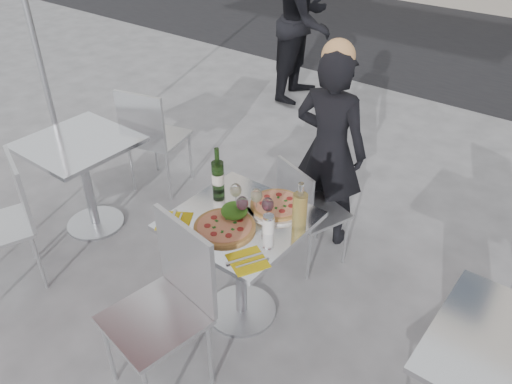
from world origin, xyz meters
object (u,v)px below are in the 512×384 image
Objects in this scene: wineglass_red_b at (268,205)px; napkin_left at (174,221)px; chair_far at (306,207)px; pizza_near at (225,227)px; sugar_shaker at (269,224)px; pedestrian_a at (306,20)px; wineglass_white_b at (256,196)px; main_table at (240,247)px; wineglass_red_a at (242,204)px; pizza_far at (277,205)px; wineglass_white_a at (236,191)px; side_chair_lfar at (151,133)px; chair_near at (169,297)px; carafe at (300,211)px; wine_bottle at (218,175)px; woman_diner at (330,150)px; side_table_left at (83,166)px; napkin_right at (248,261)px; salad_plate at (234,212)px; side_chair_lnear at (8,214)px.

napkin_left is (-0.41, -0.32, -0.11)m from wineglass_red_b.
pizza_near is at bearing 106.34° from chair_far.
sugar_shaker is 0.11m from wineglass_red_b.
pizza_near is at bearing -162.90° from pedestrian_a.
sugar_shaker is at bearing -32.40° from wineglass_white_b.
wineglass_white_b is at bearing 78.65° from pizza_near.
main_table is 0.32m from wineglass_red_a.
wineglass_red_a is at bearing -110.80° from pizza_far.
sugar_shaker is at bearing -13.97° from wineglass_white_a.
wineglass_white_b is (1.52, -0.55, 0.30)m from side_chair_lfar.
pizza_far is (1.74, -2.97, -0.14)m from pedestrian_a.
chair_near is 0.64m from sugar_shaker.
pizza_near is at bearing -6.19° from napkin_left.
carafe is 0.32m from wineglass_red_a.
wine_bottle is (-0.32, -0.50, 0.38)m from chair_far.
napkin_left is (-0.29, -0.24, -0.11)m from wineglass_red_a.
wine_bottle is 0.50m from sugar_shaker.
wineglass_white_b is at bearing -5.57° from wine_bottle.
wineglass_red_a is at bearing 108.31° from chair_far.
pedestrian_a reaches higher than wineglass_red_a.
sugar_shaker is (0.21, 0.12, 0.04)m from pizza_near.
pizza_far is (0.13, -0.81, 0.03)m from woman_diner.
sugar_shaker is (1.68, -0.65, 0.25)m from side_chair_lfar.
side_chair_lfar is at bearing 156.84° from wine_bottle.
side_table_left is 3.08× the size of napkin_right.
pizza_far is 0.49m from napkin_right.
salad_plate is (1.60, -3.19, -0.12)m from pedestrian_a.
wineglass_white_a is at bearing 112.40° from pizza_near.
wine_bottle is at bearing 68.47° from woman_diner.
side_table_left is 1.84m from carafe.
wineglass_red_b is (-0.06, 0.07, 0.06)m from sugar_shaker.
pizza_far is 2.22× the size of wineglass_white_a.
wineglass_red_b is 0.65× the size of napkin_right.
side_chair_lnear is at bearing -158.53° from pizza_near.
napkin_left is (-0.24, -0.24, -0.03)m from salad_plate.
carafe is 1.84× the size of wineglass_white_a.
side_chair_lfar reaches higher than napkin_left.
pizza_near is at bearing 41.71° from side_chair_lnear.
side_chair_lfar reaches higher than wineglass_red_b.
wineglass_red_b is at bearing 46.01° from side_chair_lnear.
pizza_far is 0.16m from wineglass_white_b.
woman_diner is 4.96× the size of wine_bottle.
chair_near is 6.28× the size of wineglass_red_b.
pizza_far is at bearing 114.15° from sugar_shaker.
side_table_left is at bearing -176.02° from wineglass_white_b.
chair_far is at bearing 98.24° from pizza_far.
side_chair_lnear is at bearing -154.52° from main_table.
pizza_near is at bearing 85.30° from woman_diner.
sugar_shaker is at bearing -15.62° from wine_bottle.
wineglass_red_b is at bearing 138.21° from napkin_right.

